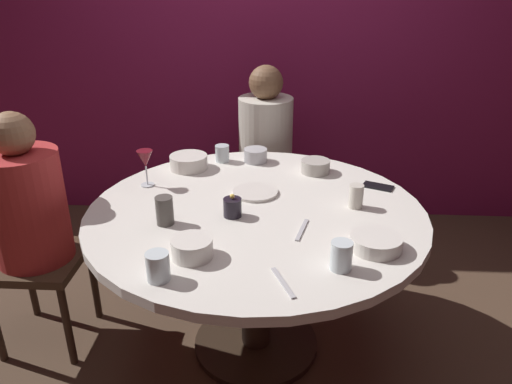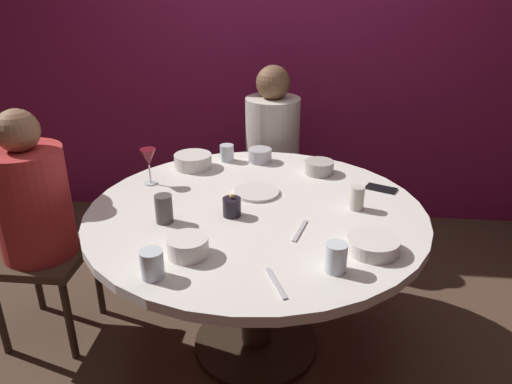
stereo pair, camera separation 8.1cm
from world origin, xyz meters
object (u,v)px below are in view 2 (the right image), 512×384
at_px(bowl_rice_portion, 319,167).
at_px(cup_by_left_diner, 152,264).
at_px(cup_near_candle, 336,258).
at_px(dining_table, 256,237).
at_px(cell_phone, 381,189).
at_px(cup_by_right_diner, 164,209).
at_px(cup_far_edge, 227,153).
at_px(seated_diner_left, 32,205).
at_px(candle_holder, 232,207).
at_px(bowl_sauce_side, 193,161).
at_px(wine_glass, 149,159).
at_px(seated_diner_back, 272,140).
at_px(bowl_small_white, 373,245).
at_px(cup_center_front, 357,198).
at_px(bowl_serving_large, 260,155).
at_px(dinner_plate, 257,192).
at_px(bowl_salad_center, 188,247).

xyz_separation_m(bowl_rice_portion, cup_by_left_diner, (-0.57, -0.98, 0.02)).
bearing_deg(cup_near_candle, dining_table, 125.46).
bearing_deg(bowl_rice_portion, cell_phone, -30.86).
height_order(cup_by_right_diner, cup_far_edge, cup_by_right_diner).
bearing_deg(seated_diner_left, candle_holder, -4.45).
bearing_deg(bowl_sauce_side, cup_far_edge, 35.16).
height_order(wine_glass, cell_phone, wine_glass).
relative_size(seated_diner_back, cup_near_candle, 11.34).
bearing_deg(bowl_small_white, cup_by_right_diner, 169.80).
height_order(wine_glass, cup_by_left_diner, wine_glass).
height_order(seated_diner_back, cup_center_front, seated_diner_back).
distance_m(bowl_serving_large, cup_center_front, 0.70).
bearing_deg(dinner_plate, seated_diner_left, -171.05).
bearing_deg(cup_by_left_diner, bowl_small_white, 17.91).
height_order(bowl_sauce_side, cup_near_candle, cup_near_candle).
xyz_separation_m(seated_diner_back, cup_center_front, (0.43, -0.96, 0.07)).
bearing_deg(cup_near_candle, seated_diner_back, 102.39).
distance_m(bowl_salad_center, cup_near_candle, 0.53).
distance_m(cup_near_candle, cup_by_left_diner, 0.62).
bearing_deg(wine_glass, dining_table, -22.62).
relative_size(seated_diner_left, bowl_salad_center, 7.70).
relative_size(wine_glass, cup_near_candle, 1.69).
height_order(bowl_small_white, cup_near_candle, cup_near_candle).
bearing_deg(candle_holder, seated_diner_back, 85.00).
height_order(dining_table, bowl_salad_center, bowl_salad_center).
bearing_deg(seated_diner_back, bowl_small_white, 19.43).
bearing_deg(seated_diner_back, cup_by_left_diner, -10.69).
distance_m(seated_diner_back, dinner_plate, 0.84).
bearing_deg(bowl_small_white, dining_table, 146.63).
height_order(bowl_salad_center, bowl_sauce_side, same).
height_order(cup_near_candle, cup_by_left_diner, cup_near_candle).
bearing_deg(cup_center_front, dinner_plate, 165.49).
bearing_deg(bowl_serving_large, dinner_plate, -86.84).
bearing_deg(dining_table, cell_phone, 25.16).
height_order(candle_holder, bowl_rice_portion, candle_holder).
xyz_separation_m(bowl_rice_portion, cup_far_edge, (-0.49, 0.13, 0.01)).
distance_m(dinner_plate, cell_phone, 0.59).
height_order(seated_diner_left, candle_holder, seated_diner_left).
distance_m(seated_diner_back, candle_holder, 1.08).
height_order(candle_holder, dinner_plate, candle_holder).
distance_m(cell_phone, cup_by_right_diner, 1.02).
bearing_deg(candle_holder, cup_far_edge, 100.69).
bearing_deg(bowl_serving_large, bowl_salad_center, -99.93).
bearing_deg(seated_diner_back, seated_diner_left, -45.46).
height_order(bowl_sauce_side, cup_by_right_diner, cup_by_right_diner).
distance_m(wine_glass, bowl_small_white, 1.13).
height_order(cell_phone, bowl_sauce_side, bowl_sauce_side).
height_order(wine_glass, cup_center_front, wine_glass).
bearing_deg(bowl_sauce_side, bowl_rice_portion, -1.29).
height_order(bowl_serving_large, bowl_salad_center, same).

